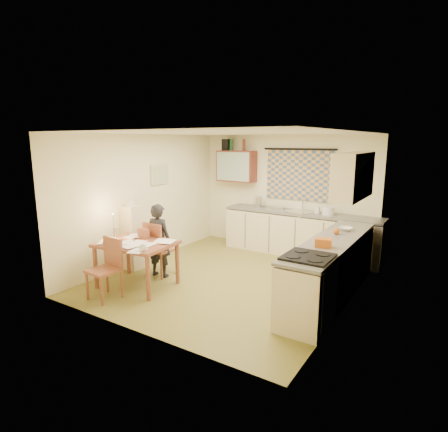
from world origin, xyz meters
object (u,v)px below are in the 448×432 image
Objects in this scene: stove at (306,291)px; shelf_stand at (132,238)px; counter_right at (331,270)px; person at (159,240)px; dining_table at (137,264)px; counter_back at (300,234)px; chair_far at (161,259)px.

shelf_stand reaches higher than stove.
counter_right is 3.10× the size of stove.
shelf_stand is (-0.69, 0.04, -0.05)m from person.
person is 0.70m from shelf_stand.
stove is 2.85m from dining_table.
dining_table is at bearing 84.38° from person.
counter_back is at bearing 47.03° from shelf_stand.
stove is 0.98× the size of chair_far.
counter_back reaches higher than dining_table.
stove reaches higher than counter_back.
counter_back is at bearing -119.85° from chair_far.
counter_right is 2.94m from person.
stove is 0.75× the size of dining_table.
counter_back is 2.61× the size of dining_table.
counter_right is 2.46× the size of shelf_stand.
chair_far is at bearing -74.56° from person.
counter_back is 3.38× the size of chair_far.
shelf_stand is (-2.33, -2.50, 0.15)m from counter_back.
shelf_stand is (-3.54, -0.66, 0.15)m from counter_right.
dining_table is 0.97× the size of person.
dining_table is 1.05× the size of shelf_stand.
shelf_stand reaches higher than dining_table.
stove is 0.73× the size of person.
counter_right is 2.33× the size of dining_table.
dining_table is 1.29× the size of chair_far.
person is 1.09× the size of shelf_stand.
shelf_stand is at bearing 134.69° from dining_table.
person is (-0.01, 0.55, 0.28)m from dining_table.
chair_far is at bearing -167.39° from counter_right.
chair_far is at bearing 87.37° from dining_table.
counter_back is 3.46× the size of stove.
person is at bearing -3.05° from shelf_stand.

